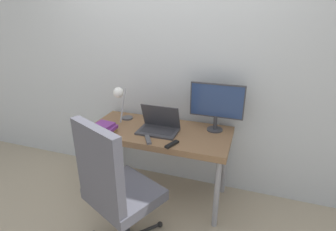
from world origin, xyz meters
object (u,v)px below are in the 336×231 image
(laptop, at_px, (159,126))
(desk_lamp, at_px, (120,97))
(office_chair, at_px, (114,185))
(book_stack, at_px, (104,127))
(monitor, at_px, (217,103))

(laptop, bearing_deg, desk_lamp, 172.19)
(office_chair, distance_m, book_stack, 0.71)
(monitor, xyz_separation_m, desk_lamp, (-0.94, -0.14, 0.00))
(office_chair, bearing_deg, book_stack, 126.17)
(laptop, relative_size, monitor, 0.75)
(desk_lamp, relative_size, book_stack, 1.71)
(laptop, distance_m, monitor, 0.59)
(monitor, height_order, desk_lamp, monitor)
(monitor, bearing_deg, laptop, -158.46)
(laptop, height_order, desk_lamp, desk_lamp)
(laptop, xyz_separation_m, book_stack, (-0.50, -0.18, -0.01))
(laptop, bearing_deg, monitor, 21.54)
(laptop, distance_m, book_stack, 0.53)
(laptop, relative_size, desk_lamp, 0.97)
(book_stack, bearing_deg, office_chair, -53.83)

